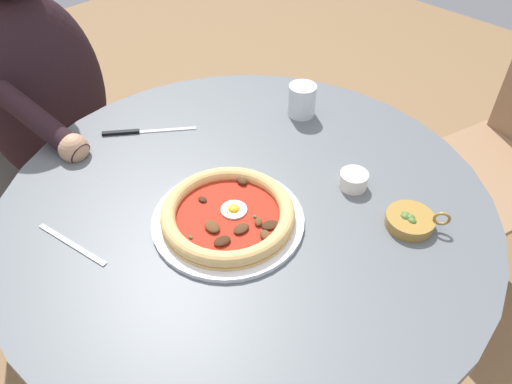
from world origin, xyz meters
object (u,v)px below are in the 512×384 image
at_px(fork_utensil, 72,244).
at_px(dining_table, 247,249).
at_px(water_glass, 302,102).
at_px(pizza_on_plate, 228,215).
at_px(ramekin_capers, 354,180).
at_px(cafe_chair_diner, 35,133).
at_px(steak_knife, 135,132).
at_px(diner_person, 65,153).
at_px(olive_pan, 410,220).

bearing_deg(fork_utensil, dining_table, -113.94).
bearing_deg(water_glass, pizza_on_plate, 111.12).
height_order(ramekin_capers, cafe_chair_diner, cafe_chair_diner).
bearing_deg(pizza_on_plate, fork_utensil, 56.61).
bearing_deg(water_glass, cafe_chair_diner, 30.85).
relative_size(fork_utensil, cafe_chair_diner, 0.20).
height_order(steak_knife, diner_person, diner_person).
xyz_separation_m(pizza_on_plate, steak_knife, (0.39, -0.04, -0.02)).
bearing_deg(olive_pan, diner_person, 15.36).
relative_size(dining_table, fork_utensil, 5.83).
relative_size(steak_knife, diner_person, 0.16).
height_order(pizza_on_plate, diner_person, diner_person).
distance_m(fork_utensil, cafe_chair_diner, 0.77).
height_order(dining_table, pizza_on_plate, pizza_on_plate).
distance_m(pizza_on_plate, steak_knife, 0.39).
xyz_separation_m(steak_knife, fork_utensil, (-0.22, 0.30, -0.00)).
bearing_deg(cafe_chair_diner, ramekin_capers, -162.98).
height_order(dining_table, diner_person, diner_person).
bearing_deg(diner_person, steak_knife, -169.28).
distance_m(dining_table, water_glass, 0.40).
height_order(pizza_on_plate, olive_pan, olive_pan).
height_order(pizza_on_plate, fork_utensil, pizza_on_plate).
relative_size(steak_knife, ramekin_capers, 3.07).
bearing_deg(pizza_on_plate, steak_knife, -6.39).
relative_size(pizza_on_plate, ramekin_capers, 5.00).
bearing_deg(pizza_on_plate, cafe_chair_diner, 2.60).
bearing_deg(steak_knife, diner_person, 10.72).
height_order(water_glass, steak_knife, water_glass).
xyz_separation_m(pizza_on_plate, water_glass, (0.15, -0.39, 0.02)).
height_order(ramekin_capers, fork_utensil, ramekin_capers).
bearing_deg(dining_table, ramekin_capers, -124.97).
relative_size(water_glass, steak_knife, 0.44).
relative_size(water_glass, olive_pan, 0.73).
bearing_deg(dining_table, steak_knife, 4.52).
distance_m(fork_utensil, diner_person, 0.65).
xyz_separation_m(dining_table, fork_utensil, (0.14, 0.33, 0.16)).
bearing_deg(cafe_chair_diner, dining_table, -172.57).
bearing_deg(ramekin_capers, steak_knife, 23.90).
bearing_deg(dining_table, pizza_on_plate, 107.62).
xyz_separation_m(water_glass, steak_knife, (0.23, 0.35, -0.03)).
height_order(pizza_on_plate, steak_knife, pizza_on_plate).
xyz_separation_m(ramekin_capers, diner_person, (0.84, 0.29, -0.24)).
height_order(steak_knife, ramekin_capers, ramekin_capers).
relative_size(ramekin_capers, diner_person, 0.05).
xyz_separation_m(dining_table, diner_person, (0.71, 0.09, -0.06)).
relative_size(dining_table, water_glass, 12.68).
bearing_deg(ramekin_capers, dining_table, 55.03).
bearing_deg(diner_person, water_glass, -144.23).
xyz_separation_m(dining_table, ramekin_capers, (-0.13, -0.19, 0.18)).
bearing_deg(ramekin_capers, olive_pan, 175.04).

